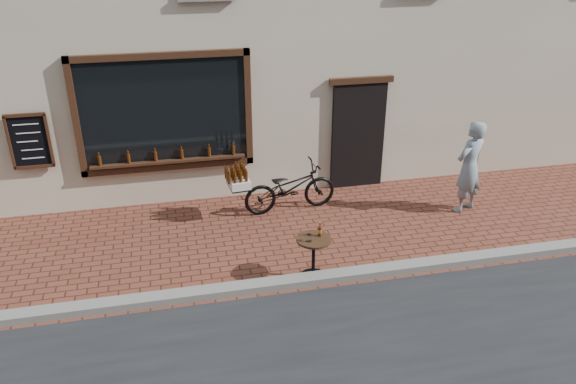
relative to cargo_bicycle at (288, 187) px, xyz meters
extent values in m
plane|color=#5E2C1E|center=(-0.26, -2.65, -0.48)|extent=(90.00, 90.00, 0.00)
cube|color=slate|center=(-0.26, -2.45, -0.42)|extent=(90.00, 0.25, 0.12)
cube|color=black|center=(-2.16, 0.80, 1.37)|extent=(3.00, 0.06, 2.00)
cube|color=black|center=(-2.16, 0.78, 2.43)|extent=(3.24, 0.10, 0.12)
cube|color=black|center=(-2.16, 0.78, 0.31)|extent=(3.24, 0.10, 0.12)
cube|color=black|center=(-3.72, 0.78, 1.37)|extent=(0.12, 0.10, 2.24)
cube|color=black|center=(-0.60, 0.78, 1.37)|extent=(0.12, 0.10, 2.24)
cube|color=black|center=(-2.16, 0.73, 0.44)|extent=(2.90, 0.16, 0.05)
cube|color=black|center=(1.64, 0.81, 0.62)|extent=(1.10, 0.10, 2.20)
cube|color=black|center=(1.64, 0.78, 1.78)|extent=(1.30, 0.10, 0.12)
cube|color=black|center=(-4.56, 0.79, 1.02)|extent=(0.62, 0.04, 0.92)
cylinder|color=#3D1C07|center=(-3.41, 0.73, 0.56)|extent=(0.06, 0.06, 0.19)
cylinder|color=#3D1C07|center=(-2.91, 0.73, 0.56)|extent=(0.06, 0.06, 0.19)
cylinder|color=#3D1C07|center=(-2.41, 0.73, 0.56)|extent=(0.06, 0.06, 0.19)
cylinder|color=#3D1C07|center=(-1.91, 0.73, 0.56)|extent=(0.06, 0.06, 0.19)
cylinder|color=#3D1C07|center=(-1.41, 0.73, 0.56)|extent=(0.06, 0.06, 0.19)
cylinder|color=#3D1C07|center=(-0.91, 0.73, 0.56)|extent=(0.06, 0.06, 0.19)
imported|color=black|center=(0.04, 0.00, -0.01)|extent=(1.85, 0.81, 0.94)
cube|color=black|center=(-0.95, -0.10, 0.17)|extent=(0.41, 0.54, 0.03)
cube|color=silver|center=(-0.95, -0.10, 0.26)|extent=(0.41, 0.56, 0.15)
cylinder|color=#3D1C07|center=(-0.83, -0.27, 0.43)|extent=(0.06, 0.06, 0.20)
cylinder|color=#3D1C07|center=(-0.93, -0.28, 0.43)|extent=(0.06, 0.06, 0.20)
cylinder|color=#3D1C07|center=(-1.04, -0.30, 0.43)|extent=(0.06, 0.06, 0.20)
cylinder|color=#3D1C07|center=(-1.14, -0.31, 0.43)|extent=(0.06, 0.06, 0.20)
cylinder|color=#3D1C07|center=(-0.84, -0.15, 0.43)|extent=(0.06, 0.06, 0.20)
cylinder|color=#3D1C07|center=(-0.95, -0.16, 0.43)|extent=(0.06, 0.06, 0.20)
cylinder|color=#3D1C07|center=(-1.05, -0.17, 0.43)|extent=(0.06, 0.06, 0.20)
cylinder|color=#3D1C07|center=(-1.15, -0.18, 0.43)|extent=(0.06, 0.06, 0.20)
cylinder|color=#3D1C07|center=(-0.85, -0.02, 0.43)|extent=(0.06, 0.06, 0.20)
cylinder|color=#3D1C07|center=(-0.96, -0.03, 0.43)|extent=(0.06, 0.06, 0.20)
cylinder|color=#3D1C07|center=(-1.06, -0.05, 0.43)|extent=(0.06, 0.06, 0.20)
cylinder|color=#3D1C07|center=(-1.17, -0.06, 0.43)|extent=(0.06, 0.06, 0.20)
cylinder|color=#3D1C07|center=(-0.87, 0.10, 0.43)|extent=(0.06, 0.06, 0.20)
cylinder|color=#3D1C07|center=(-0.97, 0.09, 0.43)|extent=(0.06, 0.06, 0.20)
cylinder|color=black|center=(-0.11, -2.30, -0.47)|extent=(0.40, 0.40, 0.03)
cylinder|color=black|center=(-0.11, -2.30, -0.14)|extent=(0.05, 0.05, 0.63)
cylinder|color=black|center=(-0.11, -2.30, 0.19)|extent=(0.54, 0.54, 0.04)
cylinder|color=gold|center=(0.00, -2.25, 0.29)|extent=(0.06, 0.06, 0.05)
cylinder|color=white|center=(-0.20, -2.36, 0.27)|extent=(0.07, 0.07, 0.12)
imported|color=gray|center=(3.32, -0.71, 0.41)|extent=(0.78, 0.67, 1.79)
camera|label=1|loc=(-2.08, -9.41, 4.55)|focal=35.00mm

